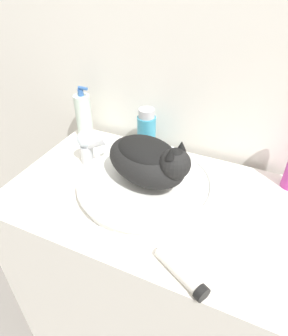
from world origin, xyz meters
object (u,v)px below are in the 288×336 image
Objects in this scene: cream_tube at (182,273)px; cat at (149,159)px; soap_pump_bottle at (84,116)px; mouthwash_bottle at (146,132)px; faucet at (88,145)px; soap_bar at (40,182)px.

cat is at bearing 127.87° from cream_tube.
soap_pump_bottle is at bearing 141.03° from cream_tube.
soap_pump_bottle is at bearing 180.00° from mouthwash_bottle.
cat reaches higher than mouthwash_bottle.
mouthwash_bottle is 0.27m from soap_pump_bottle.
faucet is 0.91× the size of cream_tube.
soap_pump_bottle is 0.34m from soap_bar.
mouthwash_bottle is (-0.10, 0.21, -0.04)m from cat.
cat is at bearing -29.06° from soap_pump_bottle.
cream_tube is (0.57, -0.46, -0.07)m from soap_pump_bottle.
cream_tube is 2.45× the size of soap_bar.
soap_pump_bottle reaches higher than soap_bar.
soap_bar is (0.04, -0.33, -0.08)m from soap_pump_bottle.
faucet is at bearing 146.23° from cream_tube.
faucet is 2.23× the size of soap_bar.
mouthwash_bottle is 0.41m from soap_bar.
mouthwash_bottle is at bearing 55.66° from soap_bar.
cat reaches higher than soap_bar.
cat is at bearing 20.94° from soap_bar.
faucet is at bearing 65.13° from soap_bar.
cat is 1.44× the size of soap_pump_bottle.
soap_bar is (-0.23, -0.33, -0.07)m from mouthwash_bottle.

